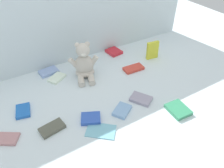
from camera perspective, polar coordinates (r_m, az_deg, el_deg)
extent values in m
plane|color=silver|center=(1.26, -1.72, -0.87)|extent=(3.20, 3.20, 0.00)
cube|color=silver|center=(1.42, -10.07, 17.77)|extent=(1.74, 0.03, 0.62)
ellipsoid|color=beige|center=(1.33, -7.36, 4.95)|extent=(0.13, 0.12, 0.15)
ellipsoid|color=beige|center=(1.35, -7.18, 3.19)|extent=(0.14, 0.13, 0.05)
sphere|color=beige|center=(1.27, -7.74, 8.90)|extent=(0.11, 0.11, 0.08)
ellipsoid|color=white|center=(1.24, -7.58, 7.97)|extent=(0.04, 0.03, 0.02)
sphere|color=beige|center=(1.26, -9.22, 10.15)|extent=(0.04, 0.04, 0.03)
sphere|color=beige|center=(1.26, -6.58, 10.46)|extent=(0.04, 0.04, 0.03)
cylinder|color=beige|center=(1.31, -10.07, 5.45)|extent=(0.07, 0.05, 0.08)
cylinder|color=beige|center=(1.31, -4.80, 6.09)|extent=(0.07, 0.05, 0.08)
cylinder|color=beige|center=(1.29, -8.17, 0.87)|extent=(0.06, 0.09, 0.04)
cylinder|color=beige|center=(1.30, -5.48, 1.20)|extent=(0.06, 0.09, 0.04)
cube|color=#8DA6D8|center=(1.43, -16.46, 3.16)|extent=(0.12, 0.09, 0.02)
cube|color=white|center=(1.36, -14.43, 1.57)|extent=(0.12, 0.11, 0.01)
cube|color=blue|center=(1.08, -5.66, -9.08)|extent=(0.12, 0.11, 0.02)
cube|color=#B37B7D|center=(1.11, -26.30, -12.90)|extent=(0.13, 0.11, 0.01)
cube|color=yellow|center=(1.52, 10.70, 8.81)|extent=(0.09, 0.04, 0.12)
cube|color=#71B8CB|center=(1.03, -2.97, -12.19)|extent=(0.16, 0.15, 0.01)
cube|color=red|center=(1.58, 0.51, 8.57)|extent=(0.10, 0.11, 0.02)
cube|color=#958EA3|center=(1.18, 7.69, -3.95)|extent=(0.12, 0.14, 0.02)
cube|color=#525345|center=(1.07, -15.61, -11.21)|extent=(0.12, 0.08, 0.02)
cube|color=#7EA9D6|center=(1.11, 2.69, -7.01)|extent=(0.12, 0.11, 0.02)
cube|color=blue|center=(1.20, -22.54, -6.60)|extent=(0.09, 0.11, 0.02)
cube|color=#368F63|center=(1.17, 17.14, -6.49)|extent=(0.10, 0.12, 0.02)
cube|color=#D03E30|center=(1.41, 5.73, 4.14)|extent=(0.13, 0.07, 0.02)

